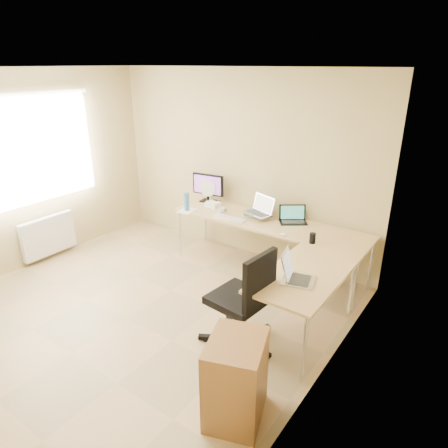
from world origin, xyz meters
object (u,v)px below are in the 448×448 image
Objects in this scene: desk_fan at (210,191)px; office_chair at (238,300)px; laptop_center at (259,206)px; laptop_return at (299,270)px; mug at (222,210)px; water_bottle at (187,202)px; desk_main at (267,247)px; cabinet at (236,379)px; monitor at (208,188)px; keyboard at (229,218)px; laptop_black at (293,215)px; desk_return at (302,305)px.

desk_fan is 0.29× the size of office_chair.
laptop_center is 0.95m from desk_fan.
laptop_return is at bearing -27.68° from laptop_center.
mug is 0.34× the size of water_bottle.
mug is at bearing -172.14° from desk_main.
office_chair is (1.19, -1.39, -0.27)m from mug.
mug is 2.75m from cabinet.
desk_main is at bearing -25.45° from desk_fan.
monitor is 1.08× the size of keyboard.
water_bottle is (0.00, -0.49, -0.08)m from monitor.
laptop_center is 4.32× the size of mug.
monitor is at bearing 170.53° from desk_main.
keyboard is at bearing 170.90° from laptop_black.
cabinet is (0.72, -2.39, -0.48)m from laptop_black.
desk_main reaches higher than cabinet.
desk_fan reaches higher than cabinet.
desk_fan is (-2.08, 1.20, 0.52)m from desk_return.
laptop_center is at bearing 170.78° from desk_main.
keyboard is 1.61m from office_chair.
monitor reaches higher than desk_return.
desk_return is (0.98, -1.00, 0.00)m from desk_main.
mug is at bearing 146.23° from keyboard.
cabinet is (1.16, -2.27, -0.55)m from laptop_center.
monitor is 0.45× the size of office_chair.
laptop_return is at bearing 71.17° from cabinet.
desk_fan reaches higher than mug.
desk_return reaches higher than cabinet.
keyboard is at bearing -30.89° from mug.
monitor reaches higher than laptop_black.
desk_fan is at bearing 143.59° from keyboard.
desk_main is 5.87× the size of keyboard.
office_chair reaches higher than laptop_center.
office_chair reaches higher than desk_main.
laptop_black is (0.28, 0.15, 0.47)m from desk_main.
desk_main and desk_return have the same top height.
monitor is 0.68× the size of cabinet.
laptop_return is (0.99, -1.18, 0.48)m from desk_main.
monitor is 1.38× the size of laptop_return.
water_bottle is at bearing -165.20° from desk_main.
laptop_center reaches higher than mug.
office_chair is 1.51× the size of cabinet.
monitor is 2.52m from laptop_return.
water_bottle is at bearing 149.78° from office_chair.
office_chair is at bearing -35.87° from water_bottle.
desk_fan is 0.89× the size of laptop_return.
laptop_black is (-0.70, 1.15, 0.47)m from desk_return.
desk_fan is 2.36m from office_chair.
desk_fan reaches higher than office_chair.
water_bottle is at bearing -97.65° from monitor.
office_chair is at bearing -49.37° from mug.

